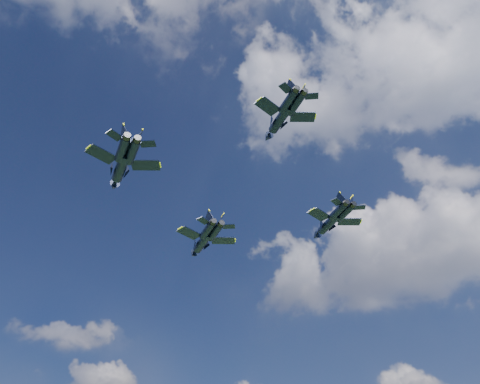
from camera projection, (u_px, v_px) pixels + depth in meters
The scene contains 4 objects.
jet_lead at pixel (202, 242), 121.53m from camera, with size 16.95×14.30×4.30m.
jet_left at pixel (120, 168), 97.42m from camera, with size 16.52×14.20×4.21m.
jet_right at pixel (328, 224), 109.11m from camera, with size 14.58×12.56×3.72m.
jet_slot at pixel (279, 120), 85.78m from camera, with size 12.77×10.97×3.26m.
Camera 1 is at (39.78, -63.96, 3.44)m, focal length 40.00 mm.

